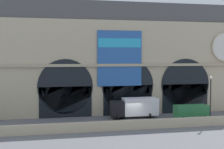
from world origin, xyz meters
The scene contains 6 objects.
ground_plane centered at (0.00, 0.00, 0.00)m, with size 200.00×200.00×0.00m, color slate.
quay_parapet_wall centered at (0.00, -5.09, 0.62)m, with size 90.00×0.70×1.25m, color #BCAD8C.
station_building centered at (0.03, 7.74, 9.12)m, with size 42.81×5.91×18.69m.
box_truck_center centered at (0.43, 2.39, 1.70)m, with size 7.50×2.91×3.12m.
van_mideast centered at (8.62, -0.55, 1.25)m, with size 5.20×2.48×2.20m.
street_lamp_quayside centered at (9.70, -4.29, 4.41)m, with size 0.44×0.44×6.90m.
Camera 1 is at (-13.21, -44.31, 9.79)m, focal length 49.88 mm.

